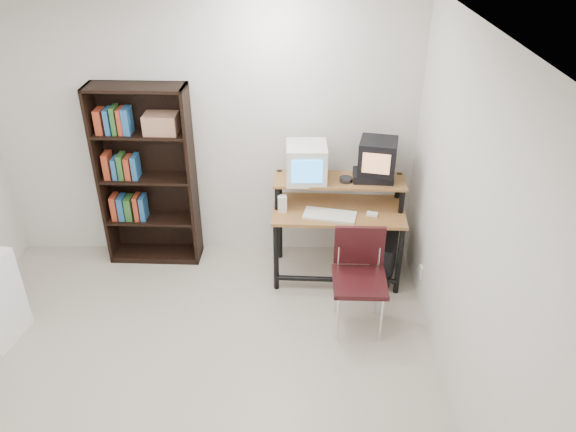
{
  "coord_description": "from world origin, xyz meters",
  "views": [
    {
      "loc": [
        0.81,
        -2.97,
        3.3
      ],
      "look_at": [
        0.78,
        1.1,
        0.91
      ],
      "focal_mm": 35.0,
      "sensor_mm": 36.0,
      "label": 1
    }
  ],
  "objects_px": {
    "crt_monitor": "(306,163)",
    "bookshelf": "(147,174)",
    "crt_tv": "(378,156)",
    "pc_tower": "(384,257)",
    "school_chair": "(359,269)",
    "computer_desk": "(338,212)"
  },
  "relations": [
    {
      "from": "crt_monitor",
      "to": "school_chair",
      "type": "relative_size",
      "value": 0.43
    },
    {
      "from": "computer_desk",
      "to": "school_chair",
      "type": "xyz_separation_m",
      "value": [
        0.13,
        -0.71,
        -0.14
      ]
    },
    {
      "from": "crt_monitor",
      "to": "bookshelf",
      "type": "relative_size",
      "value": 0.21
    },
    {
      "from": "crt_tv",
      "to": "pc_tower",
      "type": "relative_size",
      "value": 0.86
    },
    {
      "from": "computer_desk",
      "to": "crt_monitor",
      "type": "bearing_deg",
      "value": 162.68
    },
    {
      "from": "crt_monitor",
      "to": "school_chair",
      "type": "bearing_deg",
      "value": -62.97
    },
    {
      "from": "pc_tower",
      "to": "school_chair",
      "type": "height_order",
      "value": "school_chair"
    },
    {
      "from": "computer_desk",
      "to": "crt_tv",
      "type": "distance_m",
      "value": 0.63
    },
    {
      "from": "crt_monitor",
      "to": "bookshelf",
      "type": "bearing_deg",
      "value": 171.99
    },
    {
      "from": "pc_tower",
      "to": "bookshelf",
      "type": "relative_size",
      "value": 0.25
    },
    {
      "from": "crt_monitor",
      "to": "pc_tower",
      "type": "xyz_separation_m",
      "value": [
        0.76,
        -0.15,
        -0.93
      ]
    },
    {
      "from": "computer_desk",
      "to": "crt_monitor",
      "type": "height_order",
      "value": "crt_monitor"
    },
    {
      "from": "crt_monitor",
      "to": "crt_tv",
      "type": "height_order",
      "value": "crt_tv"
    },
    {
      "from": "pc_tower",
      "to": "bookshelf",
      "type": "distance_m",
      "value": 2.42
    },
    {
      "from": "bookshelf",
      "to": "crt_tv",
      "type": "bearing_deg",
      "value": -2.95
    },
    {
      "from": "computer_desk",
      "to": "bookshelf",
      "type": "height_order",
      "value": "bookshelf"
    },
    {
      "from": "computer_desk",
      "to": "bookshelf",
      "type": "distance_m",
      "value": 1.86
    },
    {
      "from": "crt_monitor",
      "to": "school_chair",
      "type": "xyz_separation_m",
      "value": [
        0.44,
        -0.83,
        -0.59
      ]
    },
    {
      "from": "bookshelf",
      "to": "crt_monitor",
      "type": "bearing_deg",
      "value": -5.35
    },
    {
      "from": "crt_tv",
      "to": "pc_tower",
      "type": "bearing_deg",
      "value": -40.78
    },
    {
      "from": "crt_monitor",
      "to": "computer_desk",
      "type": "bearing_deg",
      "value": -20.85
    },
    {
      "from": "school_chair",
      "to": "pc_tower",
      "type": "bearing_deg",
      "value": 65.55
    }
  ]
}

